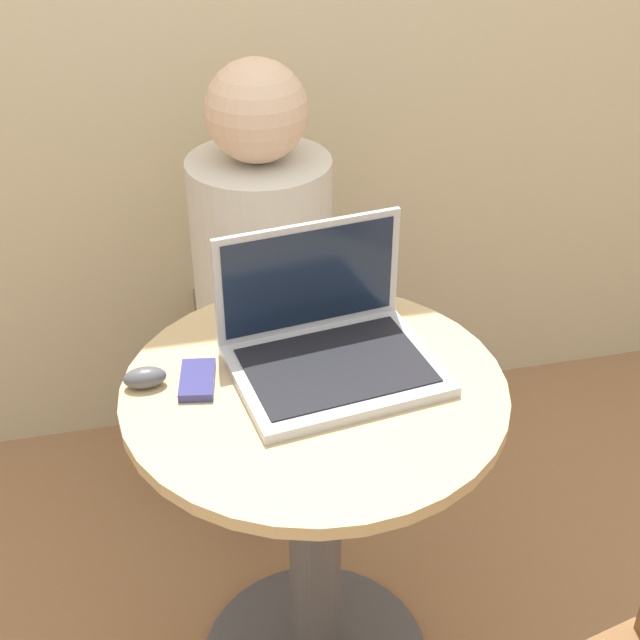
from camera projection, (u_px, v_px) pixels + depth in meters
round_table at (315, 502)px, 1.70m from camera, size 0.67×0.67×0.76m
laptop at (328, 342)px, 1.57m from camera, size 0.39×0.32×0.23m
cell_phone at (197, 380)px, 1.54m from camera, size 0.08×0.12×0.02m
computer_mouse at (145, 378)px, 1.53m from camera, size 0.07×0.04×0.04m
person_seated at (262, 320)px, 2.21m from camera, size 0.32×0.50×1.16m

